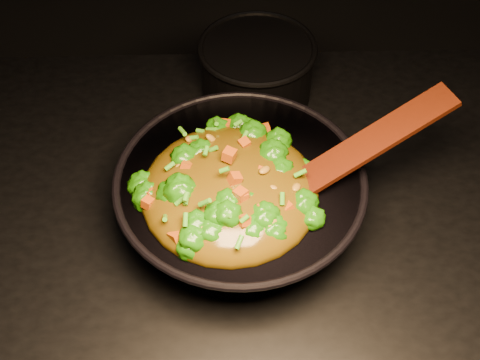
{
  "coord_description": "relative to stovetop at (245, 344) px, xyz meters",
  "views": [
    {
      "loc": [
        -0.03,
        -0.57,
        1.71
      ],
      "look_at": [
        -0.01,
        0.02,
        0.99
      ],
      "focal_mm": 45.0,
      "sensor_mm": 36.0,
      "label": 1
    }
  ],
  "objects": [
    {
      "name": "stovetop",
      "position": [
        0.0,
        0.0,
        0.0
      ],
      "size": [
        1.2,
        0.9,
        0.9
      ],
      "primitive_type": "cube",
      "color": "black",
      "rests_on": "ground"
    },
    {
      "name": "back_pot",
      "position": [
        0.03,
        0.32,
        0.51
      ],
      "size": [
        0.26,
        0.26,
        0.12
      ],
      "primitive_type": "cylinder",
      "rotation": [
        0.0,
        0.0,
        -0.25
      ],
      "color": "black",
      "rests_on": "stovetop"
    },
    {
      "name": "stir_fry",
      "position": [
        -0.03,
        -0.01,
        0.6
      ],
      "size": [
        0.27,
        0.27,
        0.09
      ],
      "primitive_type": null,
      "rotation": [
        0.0,
        0.0,
        -0.02
      ],
      "color": "#247608",
      "rests_on": "wok"
    },
    {
      "name": "wok",
      "position": [
        -0.01,
        0.01,
        0.5
      ],
      "size": [
        0.43,
        0.43,
        0.11
      ],
      "primitive_type": null,
      "rotation": [
        0.0,
        0.0,
        0.16
      ],
      "color": "black",
      "rests_on": "stovetop"
    },
    {
      "name": "spatula",
      "position": [
        0.16,
        0.02,
        0.61
      ],
      "size": [
        0.3,
        0.16,
        0.13
      ],
      "primitive_type": "cube",
      "rotation": [
        0.0,
        -0.38,
        0.38
      ],
      "color": "#3A1A05",
      "rests_on": "wok"
    }
  ]
}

